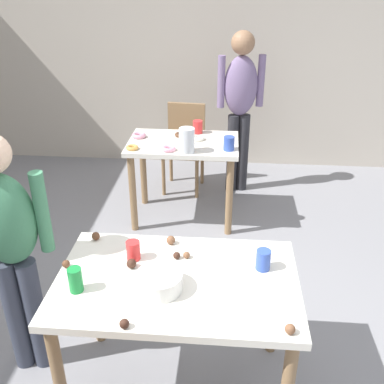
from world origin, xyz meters
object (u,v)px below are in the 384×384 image
dining_table_near (177,295)px  chair_far_table (185,142)px  person_girl_near (9,242)px  person_adult_far (240,99)px  mixing_bowl (159,282)px  soda_can (75,280)px  pitcher_far (187,140)px  dining_table_far (183,156)px

dining_table_near → chair_far_table: (-0.21, 2.53, -0.15)m
person_girl_near → person_adult_far: 2.68m
person_girl_near → mixing_bowl: (0.80, -0.18, -0.06)m
person_adult_far → mixing_bowl: person_adult_far is taller
mixing_bowl → soda_can: soda_can is taller
mixing_bowl → pitcher_far: size_ratio=1.08×
person_girl_near → soda_can: person_girl_near is taller
pitcher_far → person_adult_far: bearing=63.5°
chair_far_table → soda_can: (-0.24, -2.66, 0.31)m
dining_table_far → person_girl_near: bearing=-111.9°
chair_far_table → person_girl_near: (-0.66, -2.43, 0.35)m
chair_far_table → pitcher_far: 0.97m
person_adult_far → mixing_bowl: bearing=-98.8°
person_adult_far → soda_can: (-0.79, -2.62, -0.15)m
chair_far_table → person_adult_far: size_ratio=0.55×
dining_table_far → person_adult_far: bearing=52.4°
mixing_bowl → dining_table_near: bearing=49.3°
chair_far_table → person_girl_near: 2.54m
person_girl_near → person_adult_far: (1.20, 2.40, 0.11)m
pitcher_far → chair_far_table: bearing=96.9°
chair_far_table → person_girl_near: size_ratio=0.61×
dining_table_far → soda_can: size_ratio=7.76×
person_adult_far → pitcher_far: size_ratio=7.86×
mixing_bowl → pitcher_far: 1.72m
chair_far_table → pitcher_far: pitcher_far is taller
chair_far_table → person_adult_far: bearing=-3.5°
dining_table_far → chair_far_table: chair_far_table is taller
dining_table_far → pitcher_far: pitcher_far is taller
dining_table_near → soda_can: bearing=-164.7°
person_adult_far → soda_can: person_adult_far is taller
dining_table_near → dining_table_far: size_ratio=1.25×
person_adult_far → mixing_bowl: (-0.40, -2.58, -0.17)m
dining_table_near → pitcher_far: size_ratio=5.83×
dining_table_near → person_girl_near: size_ratio=0.82×
mixing_bowl → dining_table_far: bearing=92.5°
chair_far_table → person_adult_far: person_adult_far is taller
dining_table_far → chair_far_table: 0.68m
dining_table_near → dining_table_far: same height
chair_far_table → pitcher_far: bearing=-83.1°
dining_table_far → person_girl_near: 1.92m
dining_table_far → person_adult_far: (0.49, 0.63, 0.34)m
person_girl_near → pitcher_far: 1.71m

